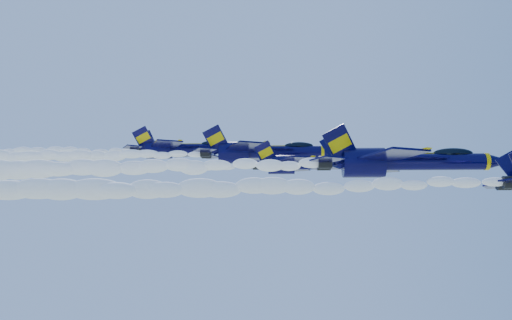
{
  "coord_description": "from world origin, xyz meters",
  "views": [
    {
      "loc": [
        -6.79,
        -62.88,
        143.56
      ],
      "look_at": [
        -8.89,
        4.33,
        154.43
      ],
      "focal_mm": 40.0,
      "sensor_mm": 36.0,
      "label": 1
    }
  ],
  "objects_px": {
    "jet_second": "(402,161)",
    "jet_fourth": "(262,152)",
    "jet_fifth": "(183,149)",
    "jet_third": "(306,164)"
  },
  "relations": [
    {
      "from": "jet_second",
      "to": "jet_fourth",
      "type": "xyz_separation_m",
      "value": [
        -14.41,
        20.82,
        4.73
      ]
    },
    {
      "from": "jet_fifth",
      "to": "jet_third",
      "type": "bearing_deg",
      "value": -41.94
    },
    {
      "from": "jet_fourth",
      "to": "jet_fifth",
      "type": "distance_m",
      "value": 14.56
    },
    {
      "from": "jet_fifth",
      "to": "jet_fourth",
      "type": "bearing_deg",
      "value": -31.95
    },
    {
      "from": "jet_third",
      "to": "jet_fourth",
      "type": "distance_m",
      "value": 10.43
    },
    {
      "from": "jet_second",
      "to": "jet_third",
      "type": "relative_size",
      "value": 1.29
    },
    {
      "from": "jet_third",
      "to": "jet_fifth",
      "type": "bearing_deg",
      "value": 138.06
    },
    {
      "from": "jet_third",
      "to": "jet_fourth",
      "type": "relative_size",
      "value": 0.77
    },
    {
      "from": "jet_third",
      "to": "jet_fifth",
      "type": "height_order",
      "value": "jet_fifth"
    },
    {
      "from": "jet_second",
      "to": "jet_fifth",
      "type": "height_order",
      "value": "jet_fifth"
    }
  ]
}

